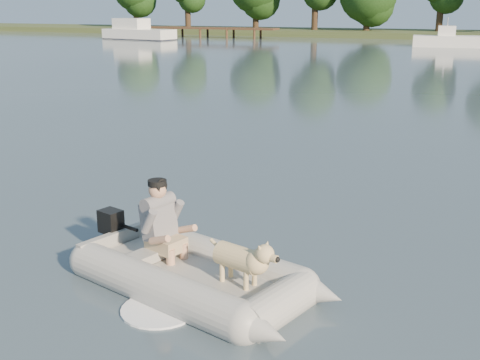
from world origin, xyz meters
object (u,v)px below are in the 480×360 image
at_px(dinghy, 196,245).
at_px(motorboat, 450,33).
at_px(cabin_cruiser, 139,29).
at_px(dog, 238,262).
at_px(man, 160,218).
at_px(dock, 195,32).

height_order(dinghy, motorboat, motorboat).
bearing_deg(cabin_cruiser, motorboat, 9.22).
bearing_deg(motorboat, dog, -94.71).
relative_size(man, motorboat, 0.17).
bearing_deg(dog, man, 180.00).
xyz_separation_m(dinghy, cabin_cruiser, (-29.29, 46.01, 0.46)).
height_order(man, dog, man).
distance_m(dock, dinghy, 58.54).
height_order(dinghy, cabin_cruiser, cabin_cruiser).
relative_size(cabin_cruiser, motorboat, 1.34).
bearing_deg(dock, cabin_cruiser, -115.33).
distance_m(man, motorboat, 46.08).
relative_size(dog, motorboat, 0.15).
bearing_deg(dock, dog, -62.84).
height_order(dock, cabin_cruiser, cabin_cruiser).
xyz_separation_m(cabin_cruiser, motorboat, (28.76, 0.29, 0.10)).
xyz_separation_m(dock, dinghy, (26.31, -52.30, 0.02)).
xyz_separation_m(dock, motorboat, (25.78, -5.99, 0.59)).
relative_size(dinghy, dog, 5.21).
distance_m(man, dog, 1.27).
bearing_deg(dock, motorboat, -13.09).
bearing_deg(motorboat, dock, 160.82).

